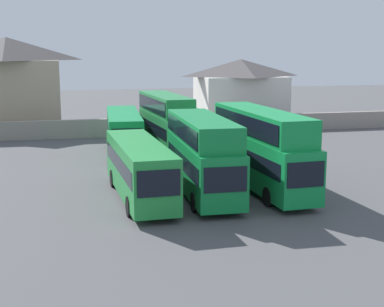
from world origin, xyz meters
name	(u,v)px	position (x,y,z in m)	size (l,w,h in m)	color
ground	(154,146)	(0.00, 18.00, 0.00)	(140.00, 140.00, 0.00)	#4C4C4F
depot_boundary_wall	(144,127)	(0.00, 23.99, 0.90)	(56.00, 0.50, 1.80)	gray
bus_1	(140,167)	(-3.84, 0.01, 1.91)	(2.83, 11.04, 3.34)	#218B3A
bus_2	(203,152)	(-0.08, -0.15, 2.66)	(2.84, 10.24, 4.71)	#117D39
bus_3	(262,146)	(3.84, 0.48, 2.80)	(2.98, 11.67, 4.97)	#128D41
bus_4	(124,131)	(-3.14, 14.14, 2.00)	(3.32, 11.62, 3.50)	#138A42
bus_5	(166,120)	(0.44, 14.40, 2.74)	(3.07, 10.63, 4.86)	#238240
bus_6	(201,130)	(3.31, 13.73, 1.87)	(3.45, 11.45, 3.26)	#18882E
house_terrace_left	(8,83)	(-13.39, 32.05, 4.99)	(11.27, 7.94, 9.80)	tan
house_terrace_centre	(241,90)	(12.65, 31.84, 3.75)	(10.19, 7.55, 7.36)	silver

